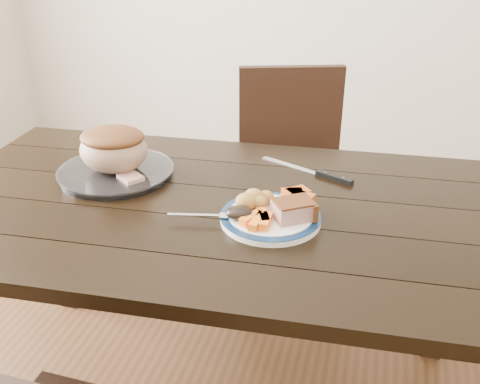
% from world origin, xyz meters
% --- Properties ---
extents(dining_table, '(1.65, 1.00, 0.75)m').
position_xyz_m(dining_table, '(-0.00, 0.00, 0.66)').
color(dining_table, black).
rests_on(dining_table, ground).
extents(chair_far, '(0.53, 0.54, 0.93)m').
position_xyz_m(chair_far, '(0.10, 0.73, 0.52)').
color(chair_far, black).
rests_on(chair_far, ground).
extents(dinner_plate, '(0.26, 0.26, 0.02)m').
position_xyz_m(dinner_plate, '(0.17, -0.06, 0.76)').
color(dinner_plate, white).
rests_on(dinner_plate, dining_table).
extents(plate_rim, '(0.26, 0.26, 0.02)m').
position_xyz_m(plate_rim, '(0.17, -0.06, 0.77)').
color(plate_rim, '#0D2444').
rests_on(plate_rim, dinner_plate).
extents(serving_platter, '(0.34, 0.34, 0.02)m').
position_xyz_m(serving_platter, '(-0.34, 0.09, 0.76)').
color(serving_platter, white).
rests_on(serving_platter, dining_table).
extents(pork_slice, '(0.12, 0.11, 0.04)m').
position_xyz_m(pork_slice, '(0.23, -0.07, 0.79)').
color(pork_slice, tan).
rests_on(pork_slice, dinner_plate).
extents(roasted_potatoes, '(0.09, 0.09, 0.05)m').
position_xyz_m(roasted_potatoes, '(0.12, -0.04, 0.79)').
color(roasted_potatoes, gold).
rests_on(roasted_potatoes, dinner_plate).
extents(carrot_batons, '(0.08, 0.10, 0.02)m').
position_xyz_m(carrot_batons, '(0.16, -0.12, 0.78)').
color(carrot_batons, orange).
rests_on(carrot_batons, dinner_plate).
extents(pumpkin_wedges, '(0.09, 0.09, 0.04)m').
position_xyz_m(pumpkin_wedges, '(0.23, 0.00, 0.79)').
color(pumpkin_wedges, orange).
rests_on(pumpkin_wedges, dinner_plate).
extents(dark_mushroom, '(0.07, 0.05, 0.03)m').
position_xyz_m(dark_mushroom, '(0.10, -0.10, 0.79)').
color(dark_mushroom, black).
rests_on(dark_mushroom, dinner_plate).
extents(fork, '(0.18, 0.06, 0.00)m').
position_xyz_m(fork, '(0.02, -0.11, 0.77)').
color(fork, silver).
rests_on(fork, dinner_plate).
extents(roast_joint, '(0.20, 0.18, 0.13)m').
position_xyz_m(roast_joint, '(-0.34, 0.09, 0.83)').
color(roast_joint, tan).
rests_on(roast_joint, serving_platter).
extents(cut_slice, '(0.09, 0.09, 0.02)m').
position_xyz_m(cut_slice, '(-0.26, 0.03, 0.78)').
color(cut_slice, tan).
rests_on(cut_slice, serving_platter).
extents(carving_knife, '(0.30, 0.15, 0.01)m').
position_xyz_m(carving_knife, '(0.27, 0.24, 0.76)').
color(carving_knife, silver).
rests_on(carving_knife, dining_table).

